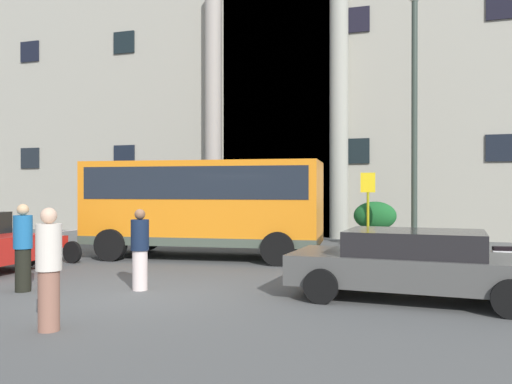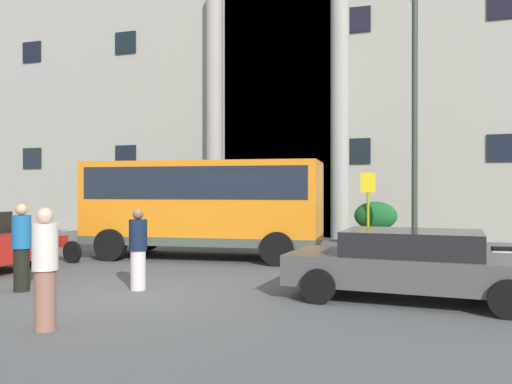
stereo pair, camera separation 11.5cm
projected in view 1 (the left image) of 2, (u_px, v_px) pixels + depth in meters
The scene contains 12 objects.
ground_plane at pixel (129, 298), 10.04m from camera, with size 80.00×64.00×0.12m, color #505150.
office_building_facade at pixel (313, 69), 26.64m from camera, with size 33.98×9.63×16.29m.
orange_minibus at pixel (205, 201), 15.51m from camera, with size 7.04×3.39×2.82m.
bus_stop_sign at pixel (368, 204), 15.94m from camera, with size 0.44×0.08×2.52m.
hedge_planter_entrance_right at pixel (375, 224), 18.63m from camera, with size 1.56×0.93×1.58m.
hedge_planter_far_east at pixel (290, 226), 19.81m from camera, with size 2.08×0.72×1.28m.
white_taxi_kerbside at pixel (415, 263), 9.62m from camera, with size 4.57×2.28×1.26m.
motorcycle_far_end at pixel (51, 245), 14.64m from camera, with size 2.05×0.55×0.89m.
pedestrian_man_red_shirt at pixel (49, 268), 7.49m from camera, with size 0.36×0.36×1.76m.
pedestrian_man_crossing at pixel (140, 249), 10.50m from camera, with size 0.36×0.36×1.63m.
pedestrian_child_trailing at pixel (23, 247), 10.35m from camera, with size 0.36×0.36×1.73m.
lamppost_plaza_centre at pixel (414, 101), 16.05m from camera, with size 0.40×0.40×8.15m.
Camera 1 is at (5.38, -8.81, 2.03)m, focal length 36.87 mm.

